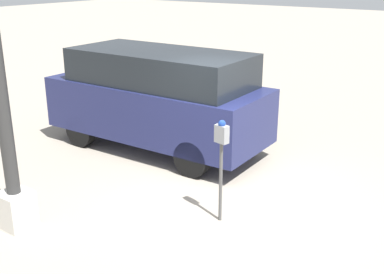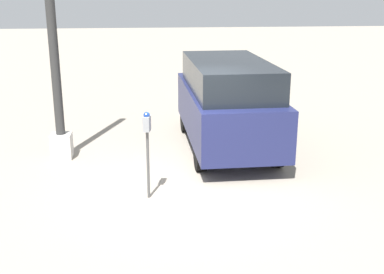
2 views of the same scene
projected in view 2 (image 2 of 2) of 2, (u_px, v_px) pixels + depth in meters
name	position (u px, v px, depth m)	size (l,w,h in m)	color
ground_plane	(184.00, 186.00, 9.15)	(80.00, 80.00, 0.00)	gray
parking_meter_near	(147.00, 135.00, 8.30)	(0.22, 0.15, 1.58)	#4C4C4C
lamp_post	(54.00, 54.00, 10.01)	(0.44, 0.44, 6.07)	beige
parked_van	(227.00, 101.00, 11.05)	(4.64, 1.91, 2.07)	navy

